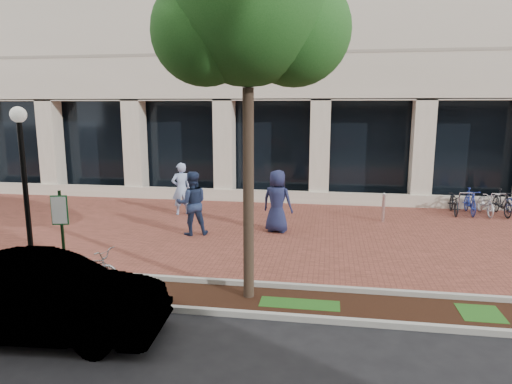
# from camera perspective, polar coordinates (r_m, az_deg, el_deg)

# --- Properties ---
(ground) EXTENTS (120.00, 120.00, 0.00)m
(ground) POSITION_cam_1_polar(r_m,az_deg,el_deg) (14.66, -0.55, -4.89)
(ground) COLOR black
(ground) RESTS_ON ground
(brick_plaza) EXTENTS (40.00, 9.00, 0.01)m
(brick_plaza) POSITION_cam_1_polar(r_m,az_deg,el_deg) (14.66, -0.55, -4.88)
(brick_plaza) COLOR brown
(brick_plaza) RESTS_ON ground
(planting_strip) EXTENTS (40.00, 1.50, 0.01)m
(planting_strip) POSITION_cam_1_polar(r_m,az_deg,el_deg) (9.82, -5.86, -12.99)
(planting_strip) COLOR black
(planting_strip) RESTS_ON ground
(curb_plaza_side) EXTENTS (40.00, 0.12, 0.12)m
(curb_plaza_side) POSITION_cam_1_polar(r_m,az_deg,el_deg) (10.46, -4.79, -11.10)
(curb_plaza_side) COLOR #A6A59C
(curb_plaza_side) RESTS_ON ground
(curb_street_side) EXTENTS (40.00, 0.12, 0.12)m
(curb_street_side) POSITION_cam_1_polar(r_m,az_deg,el_deg) (9.14, -7.12, -14.51)
(curb_street_side) COLOR #A6A59C
(curb_street_side) RESTS_ON ground
(parking_sign) EXTENTS (0.34, 0.07, 2.25)m
(parking_sign) POSITION_cam_1_polar(r_m,az_deg,el_deg) (10.25, -23.11, -4.27)
(parking_sign) COLOR #153A1A
(parking_sign) RESTS_ON ground
(lamppost) EXTENTS (0.36, 0.36, 3.93)m
(lamppost) POSITION_cam_1_polar(r_m,az_deg,el_deg) (11.71, -26.94, 1.13)
(lamppost) COLOR black
(lamppost) RESTS_ON ground
(street_tree) EXTENTS (3.73, 3.11, 7.40)m
(street_tree) POSITION_cam_1_polar(r_m,az_deg,el_deg) (9.18, -0.67, 21.37)
(street_tree) COLOR #433226
(street_tree) RESTS_ON ground
(locked_bicycle) EXTENTS (1.79, 1.06, 0.89)m
(locked_bicycle) POSITION_cam_1_polar(r_m,az_deg,el_deg) (10.90, -19.99, -8.68)
(locked_bicycle) COLOR #B3B3B8
(locked_bicycle) RESTS_ON ground
(pedestrian_left) EXTENTS (0.84, 0.74, 1.93)m
(pedestrian_left) POSITION_cam_1_polar(r_m,az_deg,el_deg) (16.88, -9.32, 0.39)
(pedestrian_left) COLOR #91A9D8
(pedestrian_left) RESTS_ON ground
(pedestrian_mid) EXTENTS (1.17, 1.05, 1.98)m
(pedestrian_mid) POSITION_cam_1_polar(r_m,az_deg,el_deg) (14.18, -8.00, -1.41)
(pedestrian_mid) COLOR #1E2A4B
(pedestrian_mid) RESTS_ON ground
(pedestrian_right) EXTENTS (1.11, 0.87, 1.99)m
(pedestrian_right) POSITION_cam_1_polar(r_m,az_deg,el_deg) (14.35, 2.67, -1.16)
(pedestrian_right) COLOR #1B2043
(pedestrian_right) RESTS_ON ground
(bollard) EXTENTS (0.12, 0.12, 1.02)m
(bollard) POSITION_cam_1_polar(r_m,az_deg,el_deg) (16.34, 15.64, -1.81)
(bollard) COLOR silver
(bollard) RESTS_ON ground
(bike_rack_cluster) EXTENTS (2.95, 1.71, 0.96)m
(bike_rack_cluster) POSITION_cam_1_polar(r_m,az_deg,el_deg) (18.72, 26.80, -1.21)
(bike_rack_cluster) COLOR black
(bike_rack_cluster) RESTS_ON ground
(sedan_near_curb) EXTENTS (4.31, 1.76, 1.39)m
(sedan_near_curb) POSITION_cam_1_polar(r_m,az_deg,el_deg) (8.84, -25.29, -11.89)
(sedan_near_curb) COLOR silver
(sedan_near_curb) RESTS_ON ground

